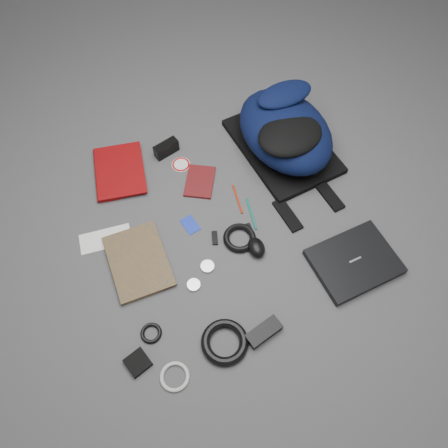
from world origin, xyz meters
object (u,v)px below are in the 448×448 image
object	(u,v)px
comic_book	(111,271)
compact_camera	(166,149)
textbook_red	(95,175)
mouse	(256,247)
backpack	(285,131)
dvd_case	(200,182)
laptop	(354,261)
pouch	(138,362)
power_brick	(264,332)

from	to	relation	value
comic_book	compact_camera	xyz separation A→B (m)	(0.33, 0.51, 0.02)
textbook_red	compact_camera	bearing A→B (deg)	12.19
compact_camera	mouse	xyz separation A→B (m)	(0.23, -0.57, -0.01)
textbook_red	mouse	world-z (taller)	mouse
backpack	comic_book	xyz separation A→B (m)	(-0.84, -0.40, -0.10)
textbook_red	dvd_case	bearing A→B (deg)	-15.46
textbook_red	mouse	xyz separation A→B (m)	(0.56, -0.53, 0.01)
laptop	pouch	distance (m)	0.88
textbook_red	power_brick	size ratio (longest dim) A/B	2.16
power_brick	textbook_red	bearing A→B (deg)	99.89
backpack	textbook_red	bearing A→B (deg)	163.24
laptop	textbook_red	bearing A→B (deg)	133.40
laptop	textbook_red	distance (m)	1.13
laptop	textbook_red	xyz separation A→B (m)	(-0.90, 0.68, -0.00)
compact_camera	pouch	size ratio (longest dim) A/B	1.48
compact_camera	mouse	world-z (taller)	compact_camera
mouse	power_brick	world-z (taller)	mouse
textbook_red	laptop	bearing A→B (deg)	-33.38
compact_camera	laptop	bearing A→B (deg)	-73.63
compact_camera	power_brick	size ratio (longest dim) A/B	0.85
mouse	pouch	xyz separation A→B (m)	(-0.52, -0.30, -0.01)
mouse	power_brick	size ratio (longest dim) A/B	0.69
textbook_red	power_brick	xyz separation A→B (m)	(0.48, -0.85, 0.00)
dvd_case	pouch	xyz separation A→B (m)	(-0.39, -0.68, 0.00)
textbook_red	comic_book	bearing A→B (deg)	-86.47
backpack	comic_book	bearing A→B (deg)	-166.74
compact_camera	pouch	bearing A→B (deg)	-130.28
textbook_red	compact_camera	world-z (taller)	compact_camera
dvd_case	pouch	bearing A→B (deg)	-97.07
comic_book	pouch	size ratio (longest dim) A/B	3.95
power_brick	pouch	xyz separation A→B (m)	(-0.45, 0.02, -0.01)
comic_book	pouch	distance (m)	0.37
backpack	laptop	xyz separation A→B (m)	(0.07, -0.62, -0.10)
compact_camera	mouse	distance (m)	0.62
laptop	dvd_case	size ratio (longest dim) A/B	1.90
laptop	mouse	distance (m)	0.38
compact_camera	power_brick	distance (m)	0.91
pouch	mouse	bearing A→B (deg)	29.95
dvd_case	textbook_red	bearing A→B (deg)	-176.20
backpack	mouse	size ratio (longest dim) A/B	6.16
laptop	dvd_case	distance (m)	0.72
comic_book	dvd_case	distance (m)	0.53
compact_camera	power_brick	xyz separation A→B (m)	(0.16, -0.90, -0.02)
power_brick	comic_book	bearing A→B (deg)	121.84
backpack	compact_camera	bearing A→B (deg)	155.02
backpack	mouse	bearing A→B (deg)	-133.04
backpack	mouse	distance (m)	0.54
backpack	power_brick	size ratio (longest dim) A/B	4.22
compact_camera	textbook_red	bearing A→B (deg)	166.54
compact_camera	comic_book	bearing A→B (deg)	-144.50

